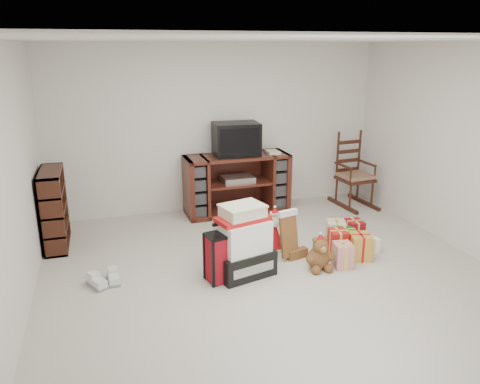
% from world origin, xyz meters
% --- Properties ---
extents(room, '(5.01, 5.01, 2.51)m').
position_xyz_m(room, '(0.00, 0.00, 1.25)').
color(room, beige).
rests_on(room, ground).
extents(tv_stand, '(1.57, 0.60, 0.89)m').
position_xyz_m(tv_stand, '(0.22, 2.19, 0.45)').
color(tv_stand, '#4E1C16').
rests_on(tv_stand, floor).
extents(bookshelf, '(0.27, 0.81, 0.99)m').
position_xyz_m(bookshelf, '(-2.34, 1.64, 0.48)').
color(bookshelf, '#3A1910').
rests_on(bookshelf, floor).
extents(rocking_chair, '(0.56, 0.85, 1.21)m').
position_xyz_m(rocking_chair, '(2.08, 2.00, 0.41)').
color(rocking_chair, '#3A1910').
rests_on(rocking_chair, floor).
extents(gift_pile, '(0.73, 0.61, 0.79)m').
position_xyz_m(gift_pile, '(-0.30, 0.21, 0.35)').
color(gift_pile, black).
rests_on(gift_pile, floor).
extents(red_suitcase, '(0.46, 0.30, 0.64)m').
position_xyz_m(red_suitcase, '(-0.51, 0.14, 0.28)').
color(red_suitcase, maroon).
rests_on(red_suitcase, floor).
extents(stocking, '(0.31, 0.19, 0.62)m').
position_xyz_m(stocking, '(0.33, 0.42, 0.31)').
color(stocking, '#0D7A1C').
rests_on(stocking, floor).
extents(teddy_bear, '(0.26, 0.23, 0.39)m').
position_xyz_m(teddy_bear, '(0.56, 0.07, 0.17)').
color(teddy_bear, brown).
rests_on(teddy_bear, floor).
extents(santa_figurine, '(0.28, 0.26, 0.56)m').
position_xyz_m(santa_figurine, '(0.27, 0.72, 0.22)').
color(santa_figurine, maroon).
rests_on(santa_figurine, floor).
extents(mrs_claus_figurine, '(0.31, 0.29, 0.63)m').
position_xyz_m(mrs_claus_figurine, '(-0.29, 0.64, 0.24)').
color(mrs_claus_figurine, maroon).
rests_on(mrs_claus_figurine, floor).
extents(sneaker_pair, '(0.37, 0.31, 0.10)m').
position_xyz_m(sneaker_pair, '(-1.78, 0.40, 0.05)').
color(sneaker_pair, silver).
rests_on(sneaker_pair, floor).
extents(gift_cluster, '(0.71, 1.03, 0.24)m').
position_xyz_m(gift_cluster, '(1.14, 0.43, 0.12)').
color(gift_cluster, '#B41514').
rests_on(gift_cluster, floor).
extents(crt_television, '(0.68, 0.51, 0.48)m').
position_xyz_m(crt_television, '(0.21, 2.19, 1.13)').
color(crt_television, black).
rests_on(crt_television, tv_stand).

